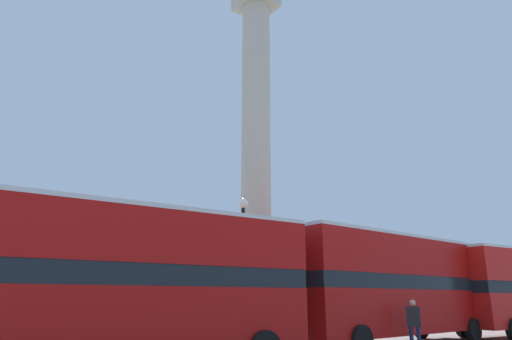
{
  "coord_description": "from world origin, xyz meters",
  "views": [
    {
      "loc": [
        -13.4,
        -18.74,
        1.85
      ],
      "look_at": [
        0.0,
        0.0,
        8.34
      ],
      "focal_mm": 32.0,
      "sensor_mm": 36.0,
      "label": 1
    }
  ],
  "objects_px": {
    "monument_column": "(256,219)",
    "street_lamp": "(243,265)",
    "bus_b": "(122,279)",
    "bus_c": "(392,284)",
    "pedestrian_near_lamp": "(414,322)"
  },
  "relations": [
    {
      "from": "street_lamp",
      "to": "pedestrian_near_lamp",
      "type": "distance_m",
      "value": 6.57
    },
    {
      "from": "bus_c",
      "to": "pedestrian_near_lamp",
      "type": "xyz_separation_m",
      "value": [
        -1.43,
        -1.94,
        -1.39
      ]
    },
    {
      "from": "bus_c",
      "to": "pedestrian_near_lamp",
      "type": "height_order",
      "value": "bus_c"
    },
    {
      "from": "street_lamp",
      "to": "monument_column",
      "type": "bearing_deg",
      "value": 48.65
    },
    {
      "from": "bus_c",
      "to": "street_lamp",
      "type": "bearing_deg",
      "value": 155.23
    },
    {
      "from": "monument_column",
      "to": "street_lamp",
      "type": "height_order",
      "value": "monument_column"
    },
    {
      "from": "street_lamp",
      "to": "bus_b",
      "type": "bearing_deg",
      "value": -154.14
    },
    {
      "from": "monument_column",
      "to": "street_lamp",
      "type": "relative_size",
      "value": 3.5
    },
    {
      "from": "bus_c",
      "to": "monument_column",
      "type": "bearing_deg",
      "value": 109.47
    },
    {
      "from": "monument_column",
      "to": "bus_b",
      "type": "height_order",
      "value": "monument_column"
    },
    {
      "from": "bus_b",
      "to": "bus_c",
      "type": "distance_m",
      "value": 11.75
    },
    {
      "from": "bus_b",
      "to": "street_lamp",
      "type": "xyz_separation_m",
      "value": [
        5.71,
        2.77,
        0.77
      ]
    },
    {
      "from": "pedestrian_near_lamp",
      "to": "street_lamp",
      "type": "bearing_deg",
      "value": -163.69
    },
    {
      "from": "bus_b",
      "to": "street_lamp",
      "type": "bearing_deg",
      "value": 27.65
    },
    {
      "from": "street_lamp",
      "to": "pedestrian_near_lamp",
      "type": "height_order",
      "value": "street_lamp"
    }
  ]
}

